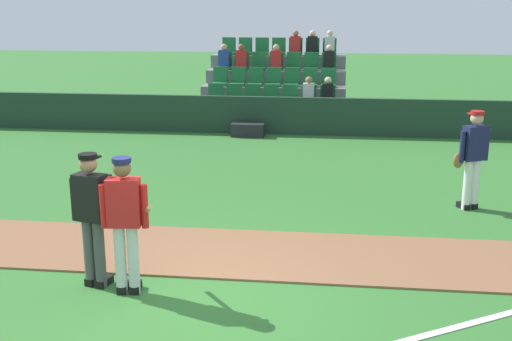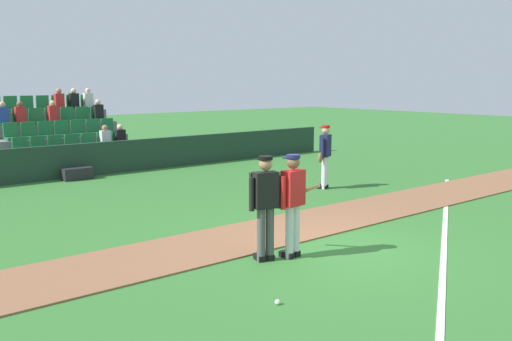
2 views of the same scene
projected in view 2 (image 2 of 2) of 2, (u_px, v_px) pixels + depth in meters
ground_plane at (324, 250)px, 10.04m from camera, size 80.00×80.00×0.00m
infield_dirt_path at (269, 232)px, 11.19m from camera, size 28.00×1.86×0.03m
foul_line_chalk at (445, 228)px, 11.54m from camera, size 10.26×6.39×0.01m
dugout_fence at (87, 160)px, 17.79m from camera, size 20.00×0.16×1.04m
stadium_bleachers at (59, 146)px, 19.52m from camera, size 4.45×3.80×2.70m
batter_red_jersey at (293, 201)px, 9.50m from camera, size 0.72×0.75×1.76m
umpire_home_plate at (265, 202)px, 9.32m from camera, size 0.57×0.38×1.76m
runner_navy_jersey at (325, 154)px, 15.63m from camera, size 0.65×0.42×1.76m
baseball at (277, 302)px, 7.59m from camera, size 0.07×0.07×0.07m
equipment_bag at (78, 174)px, 17.19m from camera, size 0.90×0.36×0.36m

